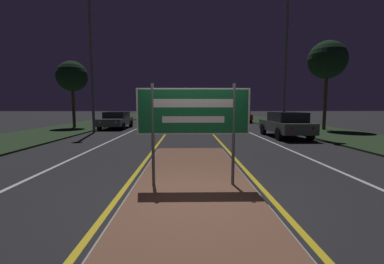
# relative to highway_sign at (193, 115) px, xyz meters

# --- Properties ---
(ground_plane) EXTENTS (160.00, 160.00, 0.00)m
(ground_plane) POSITION_rel_highway_sign_xyz_m (0.00, -0.58, -1.67)
(ground_plane) COLOR #232326
(median_island) EXTENTS (2.73, 10.03, 0.10)m
(median_island) POSITION_rel_highway_sign_xyz_m (0.00, 0.00, -1.63)
(median_island) COLOR #999993
(median_island) RESTS_ON ground_plane
(verge_left) EXTENTS (5.00, 100.00, 0.08)m
(verge_left) POSITION_rel_highway_sign_xyz_m (-9.50, 19.42, -1.63)
(verge_left) COLOR #23381E
(verge_left) RESTS_ON ground_plane
(verge_right) EXTENTS (5.00, 100.00, 0.08)m
(verge_right) POSITION_rel_highway_sign_xyz_m (9.50, 19.42, -1.63)
(verge_right) COLOR #23381E
(verge_right) RESTS_ON ground_plane
(centre_line_yellow_left) EXTENTS (0.12, 70.00, 0.01)m
(centre_line_yellow_left) POSITION_rel_highway_sign_xyz_m (-1.56, 24.42, -1.67)
(centre_line_yellow_left) COLOR gold
(centre_line_yellow_left) RESTS_ON ground_plane
(centre_line_yellow_right) EXTENTS (0.12, 70.00, 0.01)m
(centre_line_yellow_right) POSITION_rel_highway_sign_xyz_m (1.56, 24.42, -1.67)
(centre_line_yellow_right) COLOR gold
(centre_line_yellow_right) RESTS_ON ground_plane
(lane_line_white_left) EXTENTS (0.12, 70.00, 0.01)m
(lane_line_white_left) POSITION_rel_highway_sign_xyz_m (-4.20, 24.42, -1.67)
(lane_line_white_left) COLOR silver
(lane_line_white_left) RESTS_ON ground_plane
(lane_line_white_right) EXTENTS (0.12, 70.00, 0.01)m
(lane_line_white_right) POSITION_rel_highway_sign_xyz_m (4.20, 24.42, -1.67)
(lane_line_white_right) COLOR silver
(lane_line_white_right) RESTS_ON ground_plane
(edge_line_white_left) EXTENTS (0.10, 70.00, 0.01)m
(edge_line_white_left) POSITION_rel_highway_sign_xyz_m (-7.20, 24.42, -1.67)
(edge_line_white_left) COLOR silver
(edge_line_white_left) RESTS_ON ground_plane
(edge_line_white_right) EXTENTS (0.10, 70.00, 0.01)m
(edge_line_white_right) POSITION_rel_highway_sign_xyz_m (7.20, 24.42, -1.67)
(edge_line_white_right) COLOR silver
(edge_line_white_right) RESTS_ON ground_plane
(highway_sign) EXTENTS (2.47, 0.07, 2.25)m
(highway_sign) POSITION_rel_highway_sign_xyz_m (0.00, 0.00, 0.00)
(highway_sign) COLOR #56565B
(highway_sign) RESTS_ON median_island
(streetlight_left_near) EXTENTS (0.54, 0.54, 10.27)m
(streetlight_left_near) POSITION_rel_highway_sign_xyz_m (-6.60, 12.22, 4.90)
(streetlight_left_near) COLOR #56565B
(streetlight_left_near) RESTS_ON ground_plane
(streetlight_right_near) EXTENTS (0.55, 0.55, 10.44)m
(streetlight_right_near) POSITION_rel_highway_sign_xyz_m (6.24, 11.17, 5.06)
(streetlight_right_near) COLOR #56565B
(streetlight_right_near) RESTS_ON ground_plane
(car_receding_0) EXTENTS (1.92, 4.64, 1.48)m
(car_receding_0) POSITION_rel_highway_sign_xyz_m (5.65, 9.30, -0.88)
(car_receding_0) COLOR #4C514C
(car_receding_0) RESTS_ON ground_plane
(car_receding_1) EXTENTS (1.85, 4.40, 1.44)m
(car_receding_1) POSITION_rel_highway_sign_xyz_m (5.87, 23.01, -0.91)
(car_receding_1) COLOR maroon
(car_receding_1) RESTS_ON ground_plane
(car_receding_2) EXTENTS (1.93, 4.48, 1.30)m
(car_receding_2) POSITION_rel_highway_sign_xyz_m (2.72, 31.58, -0.98)
(car_receding_2) COLOR #B7B7BC
(car_receding_2) RESTS_ON ground_plane
(car_receding_3) EXTENTS (1.85, 4.77, 1.52)m
(car_receding_3) POSITION_rel_highway_sign_xyz_m (2.61, 44.25, -0.87)
(car_receding_3) COLOR silver
(car_receding_3) RESTS_ON ground_plane
(car_approaching_0) EXTENTS (2.02, 4.47, 1.35)m
(car_approaching_0) POSITION_rel_highway_sign_xyz_m (-5.94, 15.48, -0.96)
(car_approaching_0) COLOR #4C514C
(car_approaching_0) RESTS_ON ground_plane
(roadside_palm_left) EXTENTS (2.42, 2.42, 5.35)m
(roadside_palm_left) POSITION_rel_highway_sign_xyz_m (-9.40, 15.56, 2.52)
(roadside_palm_left) COLOR #4C3823
(roadside_palm_left) RESTS_ON verge_left
(roadside_palm_right) EXTENTS (2.72, 2.72, 6.47)m
(roadside_palm_right) POSITION_rel_highway_sign_xyz_m (10.09, 13.28, 3.48)
(roadside_palm_right) COLOR #4C3823
(roadside_palm_right) RESTS_ON verge_right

